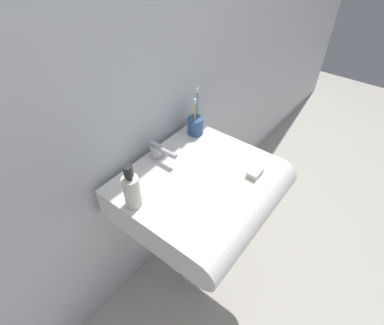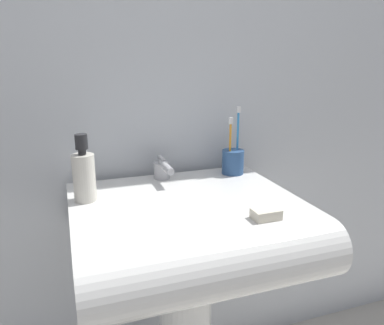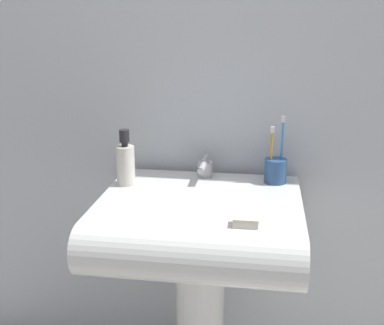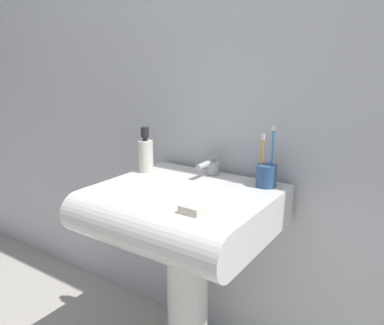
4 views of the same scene
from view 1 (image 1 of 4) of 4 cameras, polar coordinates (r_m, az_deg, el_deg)
The scene contains 8 objects.
ground_plane at distance 1.79m, azimuth 0.39°, elevation -20.04°, with size 6.00×6.00×0.00m, color #ADA89E.
wall_back at distance 1.11m, azimuth -11.83°, elevation 21.25°, with size 5.00×0.05×2.40m, color silver.
sink_pedestal at distance 1.52m, azimuth 0.45°, elevation -14.54°, with size 0.15×0.15×0.61m, color white.
sink_basin at distance 1.21m, azimuth 2.60°, elevation -5.80°, with size 0.60×0.55×0.14m.
faucet at distance 1.24m, azimuth -6.40°, elevation 2.14°, with size 0.05×0.14×0.07m.
toothbrush_cup at distance 1.37m, azimuth 0.67°, elevation 7.14°, with size 0.07×0.07×0.22m.
soap_bottle at distance 1.04m, azimuth -11.40°, elevation -5.16°, with size 0.06×0.06×0.18m.
bar_soap at distance 1.19m, azimuth 11.91°, elevation -1.88°, with size 0.07×0.04×0.02m, color silver.
Camera 1 is at (-0.68, -0.51, 1.57)m, focal length 28.00 mm.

